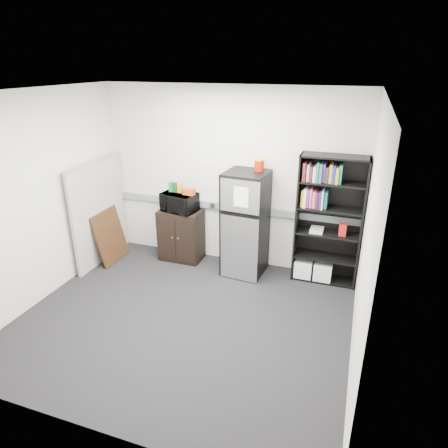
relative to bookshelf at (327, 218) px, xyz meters
The scene contains 18 objects.
floor 2.38m from the bookshelf, 133.90° to the right, with size 4.00×4.00×0.00m, color black.
wall_back 1.56m from the bookshelf, behind, with size 4.00×0.02×2.70m, color silver.
wall_right 1.69m from the bookshelf, 72.54° to the right, with size 0.02×3.50×2.70m, color silver.
wall_left 3.86m from the bookshelf, 155.93° to the right, with size 0.02×3.50×2.70m, color silver.
ceiling 2.78m from the bookshelf, 133.90° to the right, with size 4.00×3.50×0.02m, color white.
electrical_raceway 1.52m from the bookshelf, behind, with size 3.92×0.05×0.10m, color gray.
wall_note 1.95m from the bookshelf, behind, with size 0.14×0.00×0.10m, color white.
bookshelf is the anchor object (origin of this frame).
cubicle_partition 3.45m from the bookshelf, behind, with size 0.06×1.30×1.62m.
cabinet 2.29m from the bookshelf, behind, with size 0.66×0.44×0.83m.
microwave 2.23m from the bookshelf, behind, with size 0.52×0.35×0.29m, color black.
snack_box_a 2.38m from the bookshelf, behind, with size 0.07×0.05×0.15m, color #195A2E.
snack_box_b 2.32m from the bookshelf, behind, with size 0.07×0.05×0.15m, color #0D3915.
snack_box_c 2.23m from the bookshelf, behind, with size 0.07×0.05×0.14m, color #C98F12.
snack_bag 2.06m from the bookshelf, behind, with size 0.18×0.10×0.10m, color #B74612.
refrigerator 1.17m from the bookshelf, behind, with size 0.63×0.66×1.56m.
coffee_can 1.21m from the bookshelf, behind, with size 0.14×0.14×0.19m.
framed_poster 3.35m from the bookshelf, behind, with size 0.23×0.65×0.82m.
Camera 1 is at (1.84, -3.78, 2.99)m, focal length 32.00 mm.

